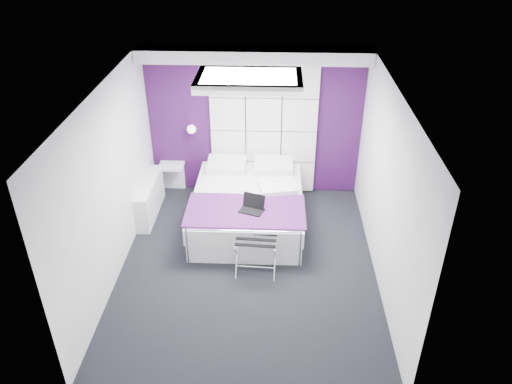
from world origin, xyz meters
TOP-DOWN VIEW (x-y plane):
  - floor at (0.00, 0.00)m, footprint 4.40×4.40m
  - ceiling at (0.00, 0.00)m, footprint 4.40×4.40m
  - wall_back at (0.00, 2.20)m, footprint 3.60×0.00m
  - wall_left at (-1.80, 0.00)m, footprint 0.00×4.40m
  - wall_right at (1.80, 0.00)m, footprint 0.00×4.40m
  - accent_wall at (0.00, 2.19)m, footprint 3.58×0.02m
  - soffit at (0.00, 1.95)m, footprint 3.58×0.50m
  - headboard at (0.15, 2.14)m, footprint 1.80×0.08m
  - skylight at (0.00, 0.60)m, footprint 1.36×0.86m
  - wall_lamp at (-1.05, 2.06)m, footprint 0.15×0.15m
  - radiator at (-1.69, 1.30)m, footprint 0.22×1.20m
  - bed at (-0.06, 1.08)m, footprint 1.75×2.12m
  - nightstand at (-1.45, 2.02)m, footprint 0.43×0.33m
  - luggage_rack at (0.12, -0.10)m, footprint 0.55×0.41m
  - laptop at (0.03, 0.56)m, footprint 0.34×0.24m

SIDE VIEW (x-z plane):
  - floor at x=0.00m, z-range 0.00..0.00m
  - luggage_rack at x=0.12m, z-range 0.00..0.54m
  - radiator at x=-1.69m, z-range 0.00..0.60m
  - bed at x=-0.06m, z-range -0.06..0.69m
  - nightstand at x=-1.45m, z-range 0.50..0.54m
  - laptop at x=0.03m, z-range 0.53..0.78m
  - headboard at x=0.15m, z-range 0.02..2.32m
  - wall_lamp at x=-1.05m, z-range 1.15..1.29m
  - wall_left at x=-1.80m, z-range -0.90..3.50m
  - wall_right at x=1.80m, z-range -0.90..3.50m
  - accent_wall at x=0.00m, z-range 0.01..2.59m
  - wall_back at x=0.00m, z-range -0.50..3.10m
  - soffit at x=0.00m, z-range 2.40..2.60m
  - skylight at x=0.00m, z-range 2.49..2.61m
  - ceiling at x=0.00m, z-range 2.60..2.60m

